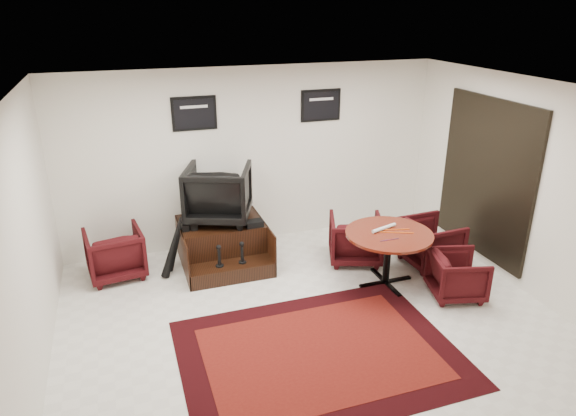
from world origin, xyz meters
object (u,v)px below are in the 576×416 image
object	(u,v)px
shine_chair	(218,190)
armchair_side	(115,251)
table_chair_back	(355,237)
shine_podium	(223,244)
meeting_table	(389,239)
table_chair_window	(431,240)
table_chair_corner	(458,273)

from	to	relation	value
shine_chair	armchair_side	bearing A→B (deg)	22.98
shine_chair	table_chair_back	xyz separation A→B (m)	(1.90, -0.72, -0.71)
shine_podium	shine_chair	xyz separation A→B (m)	(0.00, 0.13, 0.81)
shine_chair	meeting_table	distance (m)	2.55
shine_podium	table_chair_back	xyz separation A→B (m)	(1.90, -0.59, 0.10)
shine_chair	meeting_table	world-z (taller)	shine_chair
shine_podium	table_chair_window	size ratio (longest dim) A/B	1.65
table_chair_window	table_chair_corner	size ratio (longest dim) A/B	1.14
shine_podium	table_chair_corner	world-z (taller)	table_chair_corner
armchair_side	table_chair_window	world-z (taller)	armchair_side
armchair_side	meeting_table	bearing A→B (deg)	150.33
meeting_table	table_chair_window	world-z (taller)	meeting_table
table_chair_window	shine_podium	bearing A→B (deg)	67.42
table_chair_corner	shine_podium	bearing A→B (deg)	69.25
shine_podium	table_chair_back	distance (m)	2.00
table_chair_back	shine_podium	bearing A→B (deg)	3.24
shine_chair	table_chair_back	size ratio (longest dim) A/B	1.20
shine_podium	table_chair_window	distance (m)	3.10
table_chair_back	table_chair_window	bearing A→B (deg)	175.82
shine_chair	shine_podium	bearing A→B (deg)	110.86
armchair_side	table_chair_window	distance (m)	4.59
armchair_side	table_chair_back	world-z (taller)	table_chair_back
shine_podium	armchair_side	size ratio (longest dim) A/B	1.64
shine_podium	meeting_table	distance (m)	2.46
table_chair_back	table_chair_corner	world-z (taller)	table_chair_back
table_chair_window	shine_chair	bearing A→B (deg)	65.11
shine_chair	armchair_side	size ratio (longest dim) A/B	1.20
table_chair_back	armchair_side	bearing A→B (deg)	9.45
armchair_side	table_chair_back	distance (m)	3.50
armchair_side	table_chair_corner	xyz separation A→B (m)	(4.26, -2.04, -0.05)
table_chair_window	table_chair_corner	distance (m)	0.93
table_chair_back	meeting_table	bearing A→B (deg)	118.47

